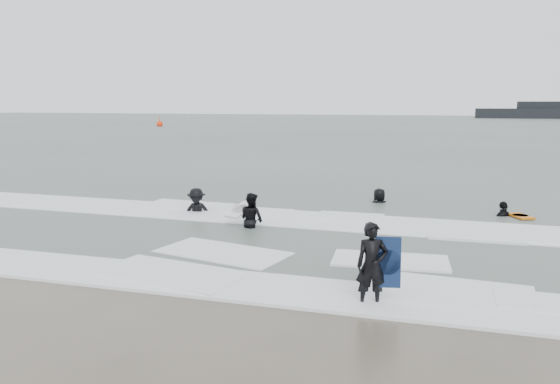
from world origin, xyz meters
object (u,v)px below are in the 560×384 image
(surfer_right_near, at_px, (503,217))
(surfer_right_far, at_px, (379,204))
(vessel_horizon, at_px, (541,112))
(buoy, at_px, (160,124))
(surfer_centre, at_px, (371,306))
(surfer_wading, at_px, (252,228))
(surfer_breaker, at_px, (197,214))

(surfer_right_near, height_order, surfer_right_far, surfer_right_far)
(vessel_horizon, bearing_deg, buoy, -133.81)
(surfer_centre, distance_m, vessel_horizon, 137.74)
(surfer_wading, height_order, surfer_breaker, surfer_breaker)
(surfer_centre, xyz_separation_m, surfer_right_near, (3.06, 9.49, 0.00))
(surfer_wading, bearing_deg, surfer_right_far, -94.42)
(surfer_wading, bearing_deg, surfer_centre, 155.86)
(buoy, bearing_deg, surfer_right_near, -51.39)
(buoy, relative_size, vessel_horizon, 0.06)
(surfer_right_far, distance_m, buoy, 71.73)
(surfer_wading, bearing_deg, surfer_breaker, -3.50)
(surfer_centre, bearing_deg, vessel_horizon, 60.98)
(surfer_centre, distance_m, surfer_breaker, 9.80)
(surfer_centre, xyz_separation_m, buoy, (-43.93, 68.35, 0.42))
(surfer_centre, bearing_deg, surfer_right_far, 76.45)
(surfer_right_near, distance_m, vessel_horizon, 127.90)
(buoy, distance_m, vessel_horizon, 93.91)
(surfer_centre, xyz_separation_m, surfer_wading, (-4.43, 5.36, 0.00))
(surfer_centre, relative_size, surfer_breaker, 0.93)
(surfer_wading, xyz_separation_m, surfer_right_far, (3.18, 5.35, 0.00))
(surfer_right_near, relative_size, surfer_right_far, 0.97)
(surfer_right_near, bearing_deg, vessel_horizon, -136.15)
(surfer_breaker, bearing_deg, surfer_centre, -55.45)
(surfer_centre, distance_m, surfer_right_far, 10.78)
(surfer_breaker, bearing_deg, surfer_right_near, 3.54)
(buoy, height_order, vessel_horizon, vessel_horizon)
(surfer_right_near, relative_size, buoy, 1.03)
(surfer_wading, relative_size, surfer_breaker, 0.95)
(surfer_wading, distance_m, surfer_breaker, 2.98)
(surfer_wading, relative_size, surfer_right_far, 0.95)
(surfer_right_far, relative_size, vessel_horizon, 0.06)
(surfer_centre, height_order, surfer_breaker, surfer_breaker)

